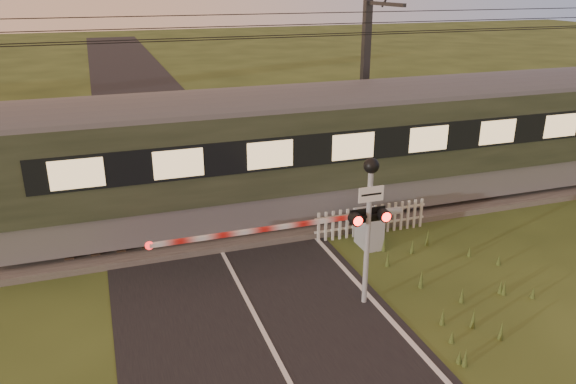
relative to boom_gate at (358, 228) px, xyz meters
name	(u,v)px	position (x,y,z in m)	size (l,w,h in m)	color
ground	(277,359)	(-3.60, -3.92, -0.59)	(160.00, 160.00, 0.00)	#2C3B16
road	(282,366)	(-3.58, -4.15, -0.58)	(6.00, 140.00, 0.03)	black
track_bed	(210,227)	(-3.60, 2.58, -0.52)	(140.00, 3.40, 0.39)	#47423D
overhead_wires	(199,30)	(-3.60, 2.58, 5.14)	(120.00, 0.62, 0.62)	black
boom_gate	(358,228)	(0.00, 0.00, 0.00)	(6.97, 0.80, 1.07)	gray
crossing_signal	(369,206)	(-1.06, -2.60, 1.80)	(0.89, 0.36, 3.48)	gray
picket_fence	(371,220)	(0.77, 0.68, -0.13)	(3.52, 0.07, 0.90)	silver
catenary_mast	(366,71)	(2.46, 4.81, 3.47)	(0.25, 2.47, 7.83)	#2D2D30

